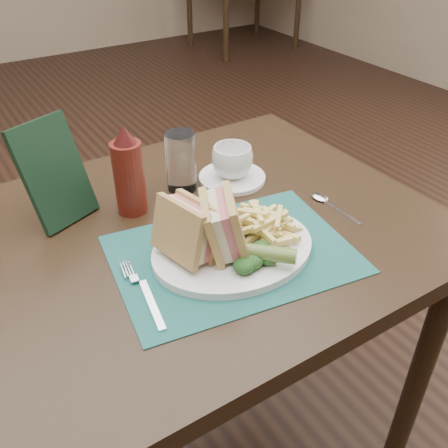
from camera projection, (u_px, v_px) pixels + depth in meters
name	position (u px, v px, depth m)	size (l,w,h in m)	color
floor	(136.00, 330.00, 1.76)	(7.00, 7.00, 0.00)	black
table_main	(207.00, 351.00, 1.20)	(0.90, 0.75, 0.75)	black
table_bg_right	(243.00, 4.00, 4.55)	(0.90, 0.75, 0.75)	black
placemat	(233.00, 254.00, 0.90)	(0.42, 0.30, 0.00)	#19514B
plate	(233.00, 249.00, 0.90)	(0.30, 0.24, 0.01)	white
sandwich_half_a	(177.00, 234.00, 0.83)	(0.06, 0.11, 0.10)	tan
sandwich_half_b	(212.00, 225.00, 0.85)	(0.06, 0.11, 0.10)	tan
kale_garnish	(257.00, 256.00, 0.85)	(0.11, 0.08, 0.03)	#163A15
pickle_spear	(261.00, 253.00, 0.84)	(0.03, 0.03, 0.12)	#4A6426
fries_pile	(259.00, 218.00, 0.91)	(0.18, 0.20, 0.06)	#E2CC71
fork	(144.00, 292.00, 0.81)	(0.03, 0.17, 0.01)	silver
spoon	(334.00, 206.00, 1.03)	(0.03, 0.15, 0.01)	silver
saucer	(232.00, 178.00, 1.12)	(0.15, 0.15, 0.01)	white
coffee_cup	(232.00, 161.00, 1.10)	(0.09, 0.09, 0.07)	white
drinking_glass	(181.00, 162.00, 1.06)	(0.06, 0.06, 0.13)	white
ketchup_bottle	(128.00, 170.00, 0.97)	(0.06, 0.06, 0.19)	#4F140D
check_presenter	(54.00, 173.00, 0.95)	(0.13, 0.01, 0.21)	black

